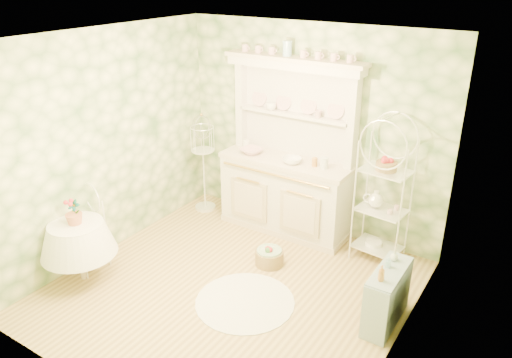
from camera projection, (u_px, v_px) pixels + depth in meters
The scene contains 22 objects.
floor at pixel (232, 289), 5.55m from camera, with size 3.60×3.60×0.00m, color tan.
ceiling at pixel (226, 39), 4.47m from camera, with size 3.60×3.60×0.00m, color white.
wall_left at pixel (106, 145), 5.90m from camera, with size 3.60×3.60×0.00m, color #F1F2BF.
wall_right at pixel (406, 224), 4.11m from camera, with size 3.60×3.60×0.00m, color #F1F2BF.
wall_back at pixel (311, 131), 6.40m from camera, with size 3.60×3.60×0.00m, color #F1F2BF.
wall_front at pixel (85, 260), 3.62m from camera, with size 3.60×3.60×0.00m, color #F1F2BF.
kitchen_dresser at pixel (286, 149), 6.36m from camera, with size 1.87×0.61×2.29m, color white.
bakers_rack at pixel (384, 186), 5.76m from camera, with size 0.60×0.43×1.92m, color white.
side_shelf at pixel (387, 296), 4.91m from camera, with size 0.27×0.72×0.62m, color #96ACBA.
round_table at pixel (80, 255), 5.61m from camera, with size 0.56×0.56×0.62m, color white.
cafe_chair at pixel (85, 235), 5.77m from camera, with size 0.39×0.39×0.87m, color white.
birdcage_stand at pixel (203, 161), 7.07m from camera, with size 0.36×0.36×1.51m, color white.
floor_basket at pixel (269, 256), 5.96m from camera, with size 0.36×0.36×0.23m, color #9A7D4F.
lace_rug at pixel (245, 302), 5.33m from camera, with size 1.07×1.07×0.01m, color white.
bowl_floral at pixel (252, 153), 6.60m from camera, with size 0.29×0.29×0.07m, color white.
bowl_white at pixel (292, 163), 6.28m from camera, with size 0.24×0.24×0.08m, color white.
cup_left at pixel (271, 108), 6.44m from camera, with size 0.13×0.13×0.10m, color white.
cup_right at pixel (318, 115), 6.13m from camera, with size 0.10×0.10×0.09m, color white.
potted_geranium at pixel (75, 211), 5.41m from camera, with size 0.14×0.10×0.26m, color #3F7238.
bottle_amber at pixel (381, 274), 4.61m from camera, with size 0.06×0.06×0.16m, color #B0772F.
bottle_blue at pixel (388, 264), 4.83m from camera, with size 0.05×0.05×0.11m, color #91BED9.
bottle_glass at pixel (394, 257), 4.94m from camera, with size 0.08×0.08×0.10m, color silver.
Camera 1 is at (2.72, -3.72, 3.33)m, focal length 35.00 mm.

